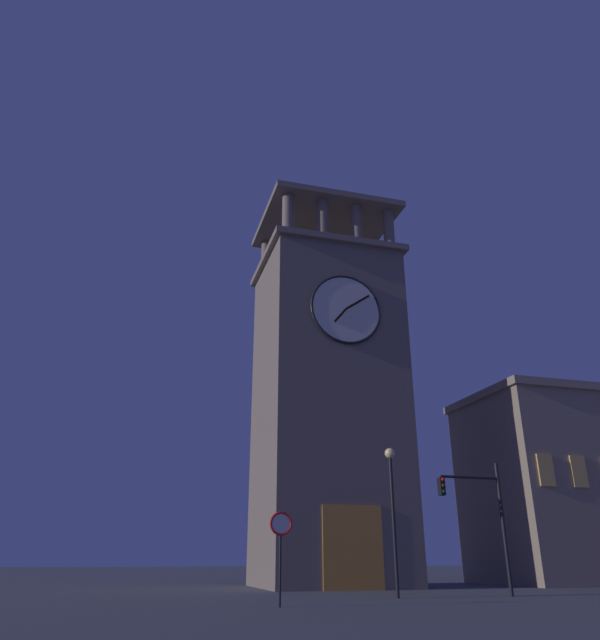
# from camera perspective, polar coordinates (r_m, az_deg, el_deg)

# --- Properties ---
(ground_plane) EXTENTS (200.00, 200.00, 0.00)m
(ground_plane) POSITION_cam_1_polar(r_m,az_deg,el_deg) (32.81, 2.48, -24.63)
(ground_plane) COLOR #4C4C51
(clocktower) EXTENTS (8.56, 7.95, 25.15)m
(clocktower) POSITION_cam_1_polar(r_m,az_deg,el_deg) (36.22, 2.67, -7.93)
(clocktower) COLOR #75665B
(clocktower) RESTS_ON ground_plane
(adjacent_wing_building) EXTENTS (16.04, 8.71, 11.66)m
(adjacent_wing_building) POSITION_cam_1_polar(r_m,az_deg,el_deg) (44.80, 26.49, -14.27)
(adjacent_wing_building) COLOR gray
(adjacent_wing_building) RESTS_ON ground_plane
(traffic_signal_near) EXTENTS (2.99, 0.41, 5.41)m
(traffic_signal_near) POSITION_cam_1_polar(r_m,az_deg,el_deg) (27.75, 17.22, -17.02)
(traffic_signal_near) COLOR black
(traffic_signal_near) RESTS_ON ground_plane
(street_lamp) EXTENTS (0.44, 0.44, 5.87)m
(street_lamp) POSITION_cam_1_polar(r_m,az_deg,el_deg) (25.97, 8.90, -16.19)
(street_lamp) COLOR black
(street_lamp) RESTS_ON ground_plane
(no_horn_sign) EXTENTS (0.78, 0.14, 2.93)m
(no_horn_sign) POSITION_cam_1_polar(r_m,az_deg,el_deg) (20.91, -1.87, -19.77)
(no_horn_sign) COLOR black
(no_horn_sign) RESTS_ON ground_plane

